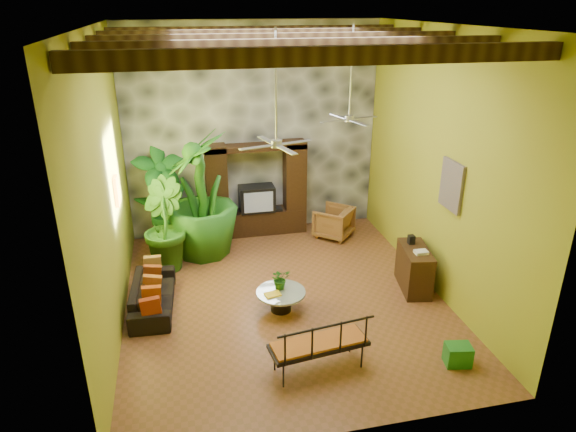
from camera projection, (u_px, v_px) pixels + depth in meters
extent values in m
plane|color=brown|center=(284.00, 298.00, 10.03)|extent=(7.00, 7.00, 0.00)
cube|color=silver|center=(283.00, 25.00, 8.10)|extent=(6.00, 7.00, 0.02)
cube|color=#A19D24|center=(253.00, 131.00, 12.21)|extent=(6.00, 0.02, 5.00)
cube|color=#A19D24|center=(106.00, 188.00, 8.46)|extent=(0.02, 7.00, 5.00)
cube|color=#A19D24|center=(439.00, 165.00, 9.67)|extent=(0.02, 7.00, 5.00)
cube|color=#37393F|center=(253.00, 131.00, 12.16)|extent=(5.98, 0.10, 4.98)
cube|color=#352410|center=(330.00, 56.00, 5.84)|extent=(5.95, 0.16, 0.22)
cube|color=#352410|center=(303.00, 47.00, 7.01)|extent=(5.95, 0.16, 0.22)
cube|color=#352410|center=(283.00, 40.00, 8.18)|extent=(5.95, 0.16, 0.22)
cube|color=#352410|center=(268.00, 35.00, 9.35)|extent=(5.95, 0.16, 0.22)
cube|color=#352410|center=(257.00, 31.00, 10.52)|extent=(5.95, 0.16, 0.22)
cube|color=black|center=(257.00, 221.00, 12.74)|extent=(2.40, 0.50, 0.60)
cube|color=black|center=(217.00, 186.00, 12.16)|extent=(0.50, 0.48, 2.00)
cube|color=black|center=(295.00, 181.00, 12.55)|extent=(0.50, 0.48, 2.00)
cube|color=black|center=(255.00, 147.00, 12.01)|extent=(2.40, 0.48, 0.12)
cube|color=black|center=(257.00, 198.00, 12.48)|extent=(0.85, 0.52, 0.62)
cube|color=#8C99A8|center=(259.00, 202.00, 12.24)|extent=(0.70, 0.02, 0.50)
cylinder|color=#B3B3B8|center=(276.00, 88.00, 8.05)|extent=(0.04, 0.04, 1.80)
cylinder|color=#B3B3B8|center=(276.00, 144.00, 8.39)|extent=(0.18, 0.18, 0.12)
cube|color=#B3B3B8|center=(296.00, 142.00, 8.55)|extent=(0.58, 0.26, 0.01)
cube|color=#B3B3B8|center=(267.00, 140.00, 8.70)|extent=(0.26, 0.58, 0.01)
cube|color=#B3B3B8|center=(256.00, 148.00, 8.25)|extent=(0.58, 0.26, 0.01)
cube|color=#B3B3B8|center=(287.00, 150.00, 8.11)|extent=(0.26, 0.58, 0.01)
cylinder|color=#B3B3B8|center=(351.00, 72.00, 9.85)|extent=(0.04, 0.04, 1.80)
cylinder|color=#B3B3B8|center=(349.00, 118.00, 10.19)|extent=(0.18, 0.18, 0.12)
cube|color=#B3B3B8|center=(364.00, 118.00, 10.36)|extent=(0.58, 0.26, 0.01)
cube|color=#B3B3B8|center=(339.00, 116.00, 10.50)|extent=(0.26, 0.58, 0.01)
cube|color=#B3B3B8|center=(334.00, 121.00, 10.05)|extent=(0.58, 0.26, 0.01)
cube|color=#B3B3B8|center=(360.00, 123.00, 9.91)|extent=(0.26, 0.58, 0.01)
cube|color=yellow|center=(117.00, 191.00, 9.53)|extent=(0.06, 0.32, 0.55)
cube|color=#285096|center=(452.00, 186.00, 9.20)|extent=(0.06, 0.70, 0.90)
imported|color=black|center=(153.00, 295.00, 9.62)|extent=(0.84, 1.91, 0.54)
imported|color=brown|center=(334.00, 222.00, 12.51)|extent=(1.15, 1.15, 0.75)
imported|color=#195F1F|center=(163.00, 195.00, 11.93)|extent=(1.46, 1.21, 2.39)
imported|color=#286119|center=(163.00, 225.00, 10.82)|extent=(1.21, 1.33, 1.98)
imported|color=#24661A|center=(201.00, 195.00, 11.25)|extent=(1.74, 1.74, 2.85)
cylinder|color=black|center=(281.00, 302.00, 9.56)|extent=(0.39, 0.39, 0.36)
cylinder|color=#AFBBB6|center=(281.00, 292.00, 9.49)|extent=(0.92, 0.92, 0.04)
imported|color=#205716|center=(280.00, 279.00, 9.52)|extent=(0.41, 0.37, 0.39)
cube|color=yellow|center=(273.00, 294.00, 9.35)|extent=(0.31, 0.25, 0.03)
cube|color=black|center=(319.00, 345.00, 7.92)|extent=(1.59, 0.71, 0.06)
cube|color=#AB571E|center=(319.00, 343.00, 7.91)|extent=(1.51, 0.65, 0.06)
cube|color=black|center=(324.00, 341.00, 7.57)|extent=(1.53, 0.24, 0.54)
cube|color=#3C2313|center=(414.00, 269.00, 10.21)|extent=(0.68, 1.16, 0.87)
cube|color=#1D6D26|center=(458.00, 355.00, 8.14)|extent=(0.44, 0.36, 0.35)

